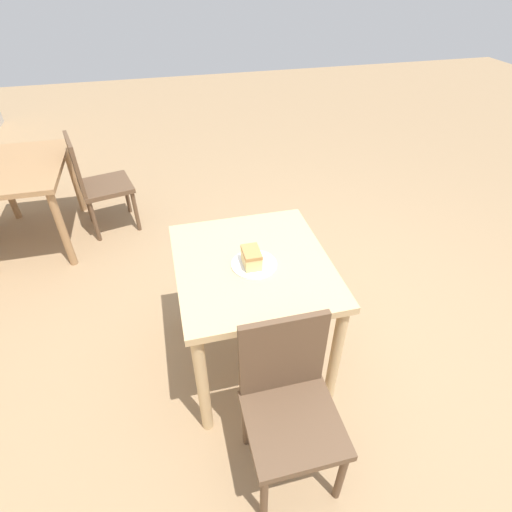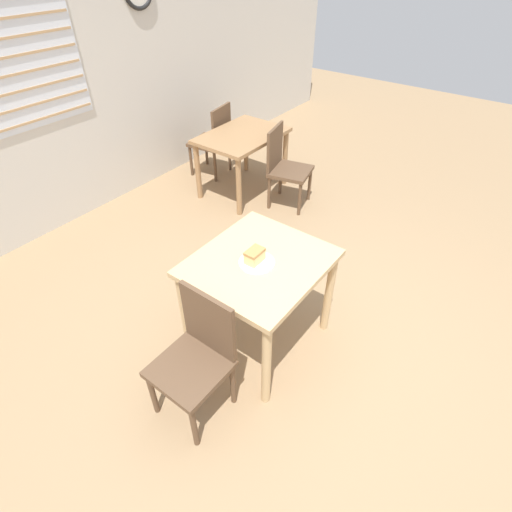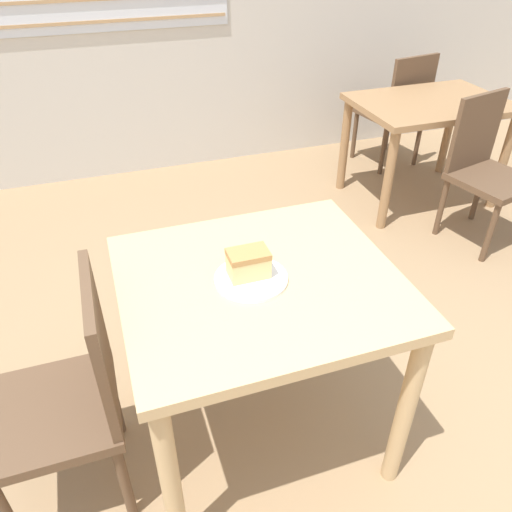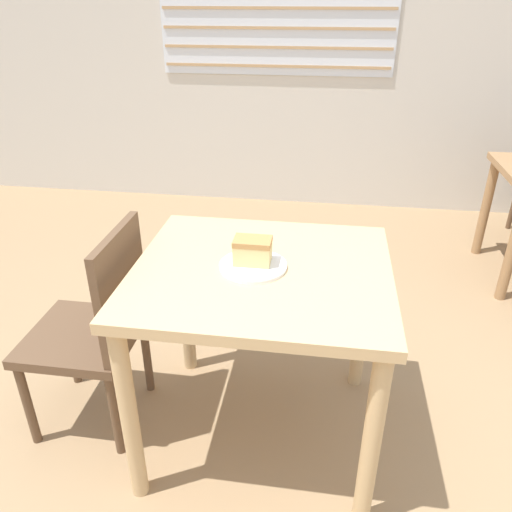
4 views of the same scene
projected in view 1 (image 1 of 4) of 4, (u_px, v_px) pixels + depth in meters
The scene contains 7 objects.
ground_plane at pixel (310, 336), 2.68m from camera, with size 14.00×14.00×0.00m, color #997A56.
dining_table_near at pixel (253, 280), 2.16m from camera, with size 0.89×0.80×0.77m.
dining_table_far at pixel (21, 178), 3.21m from camera, with size 0.98×0.70×0.70m.
chair_near_window at pixel (289, 402), 1.78m from camera, with size 0.42×0.42×0.88m.
chair_far_corner at pixel (96, 182), 3.43m from camera, with size 0.50×0.50×0.88m.
plate at pixel (254, 264), 2.05m from camera, with size 0.23×0.23×0.01m.
cake_slice at pixel (252, 258), 2.02m from camera, with size 0.13×0.09×0.09m.
Camera 1 is at (-1.64, 0.78, 2.08)m, focal length 28.00 mm.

